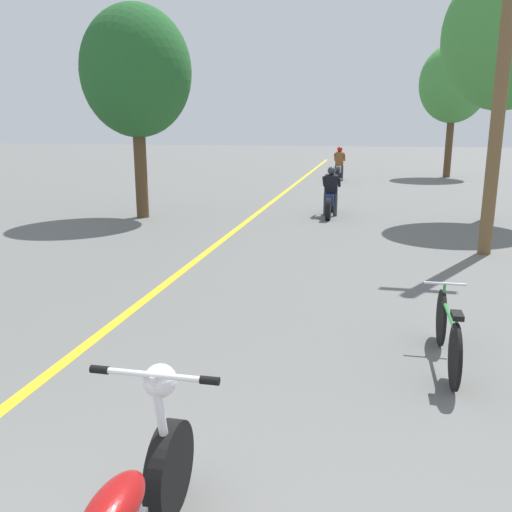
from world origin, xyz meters
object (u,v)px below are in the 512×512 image
at_px(roadside_tree_right_near, 506,38).
at_px(roadside_tree_left, 136,73).
at_px(utility_pole, 502,80).
at_px(roadside_tree_right_far, 454,84).
at_px(motorcycle_rider_far, 339,168).
at_px(motorcycle_rider_lead, 331,197).
at_px(bicycle_parked, 448,333).

xyz_separation_m(roadside_tree_right_near, roadside_tree_left, (-8.89, -1.41, -0.76)).
xyz_separation_m(utility_pole, roadside_tree_right_far, (1.23, 15.84, 0.98)).
bearing_deg(roadside_tree_right_far, motorcycle_rider_far, -150.85).
xyz_separation_m(roadside_tree_right_near, motorcycle_rider_lead, (-4.03, -0.14, -3.92)).
height_order(roadside_tree_right_far, bicycle_parked, roadside_tree_right_far).
distance_m(roadside_tree_left, motorcycle_rider_lead, 5.94).
bearing_deg(motorcycle_rider_lead, utility_pole, -49.79).
height_order(roadside_tree_right_near, roadside_tree_left, roadside_tree_right_near).
relative_size(utility_pole, motorcycle_rider_lead, 3.06).
distance_m(utility_pole, roadside_tree_right_near, 4.22).
relative_size(utility_pole, roadside_tree_left, 1.16).
bearing_deg(roadside_tree_left, utility_pole, -17.45).
xyz_separation_m(motorcycle_rider_lead, bicycle_parked, (1.88, -9.12, -0.15)).
distance_m(roadside_tree_right_near, roadside_tree_right_far, 11.90).
bearing_deg(bicycle_parked, roadside_tree_left, 130.65).
distance_m(roadside_tree_left, motorcycle_rider_far, 11.95).
distance_m(utility_pole, bicycle_parked, 6.17).
bearing_deg(motorcycle_rider_far, roadside_tree_left, -113.05).
xyz_separation_m(utility_pole, motorcycle_rider_far, (-3.57, 13.16, -2.63)).
xyz_separation_m(roadside_tree_right_far, bicycle_parked, (-2.58, -21.14, -3.81)).
relative_size(roadside_tree_right_far, motorcycle_rider_far, 2.77).
bearing_deg(roadside_tree_left, bicycle_parked, -49.35).
relative_size(motorcycle_rider_far, bicycle_parked, 1.25).
relative_size(utility_pole, bicycle_parked, 3.62).
height_order(roadside_tree_left, bicycle_parked, roadside_tree_left).
distance_m(roadside_tree_right_far, motorcycle_rider_lead, 13.33).
height_order(utility_pole, roadside_tree_left, utility_pole).
height_order(roadside_tree_right_near, motorcycle_rider_lead, roadside_tree_right_near).
relative_size(motorcycle_rider_lead, bicycle_parked, 1.18).
bearing_deg(roadside_tree_left, roadside_tree_right_near, 9.00).
bearing_deg(roadside_tree_right_near, motorcycle_rider_far, 115.40).
bearing_deg(bicycle_parked, motorcycle_rider_far, 96.87).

